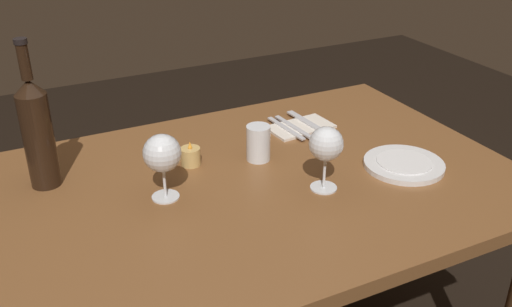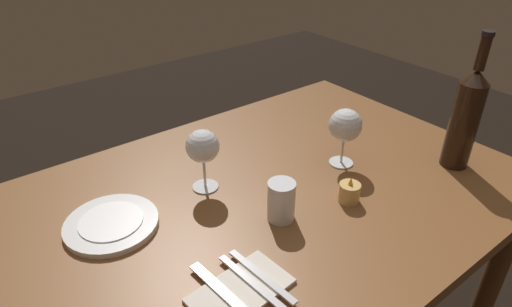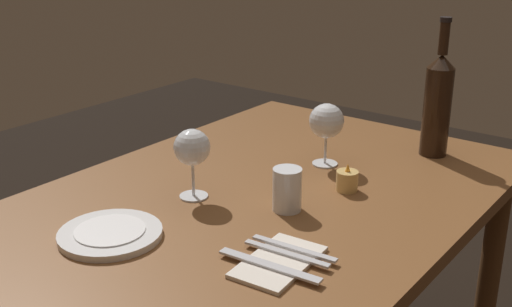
{
  "view_description": "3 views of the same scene",
  "coord_description": "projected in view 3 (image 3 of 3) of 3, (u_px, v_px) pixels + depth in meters",
  "views": [
    {
      "loc": [
        -0.57,
        -1.13,
        1.46
      ],
      "look_at": [
        -0.02,
        -0.02,
        0.82
      ],
      "focal_mm": 40.58,
      "sensor_mm": 36.0,
      "label": 1
    },
    {
      "loc": [
        0.57,
        0.69,
        1.39
      ],
      "look_at": [
        0.03,
        -0.01,
        0.86
      ],
      "focal_mm": 30.62,
      "sensor_mm": 36.0,
      "label": 2
    },
    {
      "loc": [
        1.1,
        0.82,
        1.34
      ],
      "look_at": [
        -0.01,
        -0.03,
        0.83
      ],
      "focal_mm": 44.95,
      "sensor_mm": 36.0,
      "label": 3
    }
  ],
  "objects": [
    {
      "name": "wine_bottle",
      "position": [
        438.0,
        103.0,
        1.69
      ],
      "size": [
        0.07,
        0.07,
        0.37
      ],
      "color": "black",
      "rests_on": "dining_table"
    },
    {
      "name": "dinner_plate",
      "position": [
        110.0,
        234.0,
        1.28
      ],
      "size": [
        0.21,
        0.21,
        0.02
      ],
      "color": "white",
      "rests_on": "dining_table"
    },
    {
      "name": "wine_glass_right",
      "position": [
        326.0,
        122.0,
        1.63
      ],
      "size": [
        0.09,
        0.09,
        0.16
      ],
      "color": "white",
      "rests_on": "dining_table"
    },
    {
      "name": "table_knife",
      "position": [
        269.0,
        265.0,
        1.16
      ],
      "size": [
        0.04,
        0.21,
        0.0
      ],
      "color": "silver",
      "rests_on": "folded_napkin"
    },
    {
      "name": "dining_table",
      "position": [
        264.0,
        226.0,
        1.53
      ],
      "size": [
        1.3,
        0.9,
        0.74
      ],
      "color": "brown",
      "rests_on": "ground"
    },
    {
      "name": "votive_candle",
      "position": [
        347.0,
        181.0,
        1.5
      ],
      "size": [
        0.05,
        0.05,
        0.07
      ],
      "color": "#DBB266",
      "rests_on": "dining_table"
    },
    {
      "name": "wine_glass_left",
      "position": [
        192.0,
        149.0,
        1.43
      ],
      "size": [
        0.08,
        0.08,
        0.16
      ],
      "color": "white",
      "rests_on": "dining_table"
    },
    {
      "name": "folded_napkin",
      "position": [
        279.0,
        262.0,
        1.19
      ],
      "size": [
        0.2,
        0.13,
        0.01
      ],
      "color": "silver",
      "rests_on": "dining_table"
    },
    {
      "name": "fork_outer",
      "position": [
        294.0,
        248.0,
        1.22
      ],
      "size": [
        0.03,
        0.18,
        0.0
      ],
      "color": "silver",
      "rests_on": "folded_napkin"
    },
    {
      "name": "water_tumbler",
      "position": [
        287.0,
        191.0,
        1.39
      ],
      "size": [
        0.06,
        0.06,
        0.1
      ],
      "color": "white",
      "rests_on": "dining_table"
    },
    {
      "name": "fork_inner",
      "position": [
        286.0,
        254.0,
        1.2
      ],
      "size": [
        0.03,
        0.18,
        0.0
      ],
      "color": "silver",
      "rests_on": "folded_napkin"
    }
  ]
}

